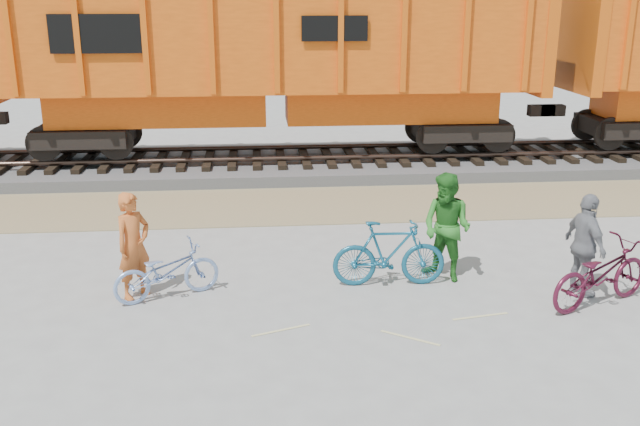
# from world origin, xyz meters

# --- Properties ---
(ground) EXTENTS (120.00, 120.00, 0.00)m
(ground) POSITION_xyz_m (0.00, 0.00, 0.00)
(ground) COLOR #9E9E99
(ground) RESTS_ON ground
(gravel_strip) EXTENTS (120.00, 3.00, 0.02)m
(gravel_strip) POSITION_xyz_m (0.00, 5.50, 0.01)
(gravel_strip) COLOR #9B8860
(gravel_strip) RESTS_ON ground
(ballast_bed) EXTENTS (120.00, 4.00, 0.30)m
(ballast_bed) POSITION_xyz_m (0.00, 9.00, 0.15)
(ballast_bed) COLOR slate
(ballast_bed) RESTS_ON ground
(track) EXTENTS (120.00, 2.60, 0.24)m
(track) POSITION_xyz_m (0.00, 9.00, 0.47)
(track) COLOR black
(track) RESTS_ON ballast_bed
(hopper_car_center) EXTENTS (14.00, 3.13, 4.65)m
(hopper_car_center) POSITION_xyz_m (-0.76, 9.00, 3.01)
(hopper_car_center) COLOR black
(hopper_car_center) RESTS_ON track
(bicycle_blue) EXTENTS (1.80, 1.22, 0.90)m
(bicycle_blue) POSITION_xyz_m (-2.75, 0.53, 0.45)
(bicycle_blue) COLOR #819FD7
(bicycle_blue) RESTS_ON ground
(bicycle_teal) EXTENTS (1.87, 0.58, 1.12)m
(bicycle_teal) POSITION_xyz_m (0.84, 0.72, 0.56)
(bicycle_teal) COLOR #155572
(bicycle_teal) RESTS_ON ground
(bicycle_maroon) EXTENTS (2.09, 1.43, 1.04)m
(bicycle_maroon) POSITION_xyz_m (3.94, -0.35, 0.52)
(bicycle_maroon) COLOR #4B1227
(bicycle_maroon) RESTS_ON ground
(person_solo) EXTENTS (0.72, 0.74, 1.72)m
(person_solo) POSITION_xyz_m (-3.25, 0.63, 0.86)
(person_solo) COLOR #C95F27
(person_solo) RESTS_ON ground
(person_man) EXTENTS (1.12, 1.12, 1.83)m
(person_man) POSITION_xyz_m (1.84, 0.92, 0.91)
(person_man) COLOR #277122
(person_man) RESTS_ON ground
(person_woman) EXTENTS (0.56, 1.04, 1.68)m
(person_woman) POSITION_xyz_m (3.84, 0.05, 0.84)
(person_woman) COLOR gray
(person_woman) RESTS_ON ground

